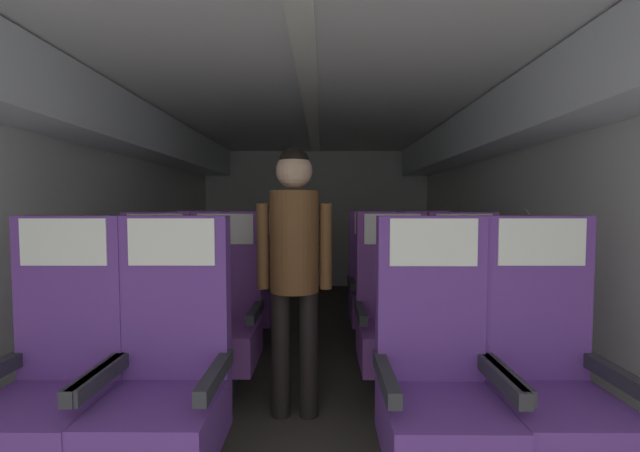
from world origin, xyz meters
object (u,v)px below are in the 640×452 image
seat_a_left_aisle (166,384)px  seat_c_right_window (376,289)px  seat_c_left_window (196,289)px  seat_c_right_aisle (428,289)px  seat_a_left_window (54,385)px  seat_b_right_window (394,320)px  seat_b_left_aisle (223,319)px  seat_a_right_window (438,386)px  seat_c_left_aisle (249,289)px  seat_b_right_aisle (467,320)px  seat_a_right_aisle (550,385)px  seat_b_left_window (151,319)px  flight_attendant (294,253)px

seat_a_left_aisle → seat_c_right_window: size_ratio=1.00×
seat_c_left_window → seat_c_right_aisle: 2.03m
seat_a_left_window → seat_b_right_window: size_ratio=1.00×
seat_b_left_aisle → seat_a_left_window: bearing=-116.3°
seat_a_right_window → seat_c_left_aisle: bearing=121.0°
seat_b_right_aisle → seat_c_left_window: bearing=155.4°
seat_a_right_window → seat_b_left_aisle: size_ratio=1.00×
seat_c_right_window → seat_a_right_window: bearing=-90.1°
seat_a_left_aisle → seat_b_right_window: (1.10, 0.92, 0.00)m
seat_b_right_aisle → seat_c_left_window: size_ratio=1.00×
seat_c_left_window → seat_c_right_aisle: size_ratio=1.00×
seat_a_right_aisle → seat_a_right_window: size_ratio=1.00×
seat_a_left_window → seat_b_left_window: (-0.01, 0.93, 0.00)m
seat_a_right_window → seat_a_right_aisle: bearing=2.0°
seat_c_left_aisle → seat_c_right_window: same height
seat_a_left_window → seat_c_left_aisle: size_ratio=1.00×
seat_a_right_window → seat_b_left_window: size_ratio=1.00×
flight_attendant → seat_b_right_window: bearing=6.7°
seat_b_right_aisle → flight_attendant: bearing=-167.2°
seat_b_left_aisle → flight_attendant: flight_attendant is taller
seat_b_left_aisle → seat_c_right_window: bearing=39.6°
seat_a_left_window → seat_c_left_window: bearing=90.4°
seat_b_left_aisle → seat_c_right_window: 1.44m
seat_a_right_window → seat_b_right_window: 0.93m
seat_b_right_aisle → seat_c_right_window: (-0.46, 0.92, 0.00)m
seat_b_right_window → seat_a_left_aisle: bearing=-140.1°
seat_c_left_window → seat_c_left_aisle: size_ratio=1.00×
seat_b_left_window → seat_c_left_window: size_ratio=1.00×
seat_a_right_aisle → seat_c_left_aisle: bearing=130.5°
seat_b_left_window → seat_c_right_window: size_ratio=1.00×
seat_b_right_window → seat_c_left_aisle: (-1.11, 0.93, 0.00)m
seat_b_left_aisle → seat_a_right_window: bearing=-40.1°
seat_b_left_window → seat_b_left_aisle: (0.47, -0.01, 0.00)m
seat_b_left_aisle → seat_b_right_aisle: bearing=-0.1°
seat_a_left_aisle → flight_attendant: flight_attendant is taller
seat_a_left_window → seat_a_right_window: bearing=-0.2°
seat_b_left_aisle → flight_attendant: bearing=-27.5°
seat_a_left_window → seat_b_right_aisle: bearing=24.6°
seat_a_left_window → seat_a_left_aisle: size_ratio=1.00×
seat_b_right_window → seat_c_left_aisle: 1.44m
seat_a_left_window → seat_c_left_aisle: (0.45, 1.85, 0.00)m
seat_a_left_window → flight_attendant: bearing=35.9°
flight_attendant → seat_b_left_window: bearing=149.8°
seat_a_right_aisle → seat_c_left_aisle: same height
seat_b_left_aisle → seat_b_right_window: (1.10, -0.00, 0.00)m
seat_b_left_window → seat_b_left_aisle: bearing=-1.0°
seat_c_left_window → flight_attendant: flight_attendant is taller
seat_c_left_window → seat_b_right_aisle: bearing=-24.6°
seat_b_left_window → seat_c_left_aisle: (0.46, 0.92, 0.00)m
seat_b_left_aisle → seat_b_right_aisle: same height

